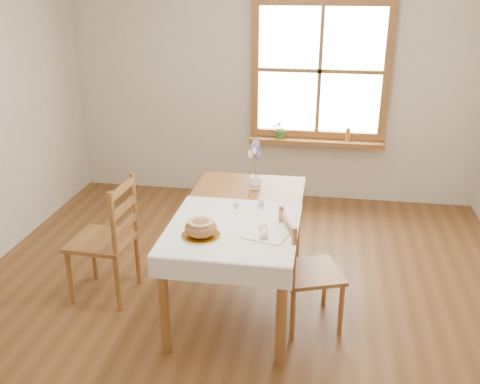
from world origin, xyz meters
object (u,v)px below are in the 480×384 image
(dining_table, at_px, (240,221))
(chair_right, at_px, (311,271))
(flower_vase, at_px, (255,184))
(chair_left, at_px, (102,239))
(bread_plate, at_px, (201,235))

(dining_table, height_order, chair_right, chair_right)
(flower_vase, bearing_deg, chair_right, -54.66)
(chair_left, height_order, bread_plate, chair_left)
(chair_left, height_order, flower_vase, chair_left)
(dining_table, distance_m, chair_right, 0.66)
(dining_table, relative_size, chair_right, 1.82)
(chair_left, relative_size, flower_vase, 9.81)
(dining_table, bearing_deg, bread_plate, -111.05)
(dining_table, xyz_separation_m, chair_right, (0.56, -0.27, -0.23))
(chair_left, distance_m, bread_plate, 0.99)
(chair_right, xyz_separation_m, flower_vase, (-0.51, 0.71, 0.36))
(bread_plate, distance_m, flower_vase, 0.96)
(dining_table, xyz_separation_m, chair_left, (-1.07, -0.13, -0.18))
(bread_plate, bearing_deg, chair_right, 16.25)
(chair_left, bearing_deg, flower_vase, 120.33)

